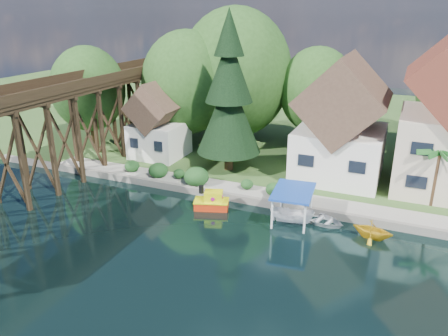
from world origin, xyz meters
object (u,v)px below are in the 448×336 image
at_px(trestle_bridge, 52,127).
at_px(boat_yellow, 373,229).
at_px(house_left, 341,127).
at_px(palm_tree, 440,154).
at_px(tugboat, 212,202).
at_px(boat_white_a, 321,218).
at_px(boat_canopy, 292,209).
at_px(shed, 159,125).
at_px(conifer, 229,96).

bearing_deg(trestle_bridge, boat_yellow, 1.97).
bearing_deg(house_left, boat_yellow, -67.29).
distance_m(palm_tree, tugboat, 17.78).
bearing_deg(boat_white_a, trestle_bridge, 110.59).
height_order(house_left, boat_canopy, house_left).
xyz_separation_m(tugboat, boat_white_a, (8.55, 0.98, -0.23)).
relative_size(boat_white_a, boat_canopy, 0.81).
bearing_deg(boat_white_a, shed, 83.97).
bearing_deg(boat_canopy, boat_white_a, 23.39).
distance_m(boat_white_a, boat_yellow, 3.83).
bearing_deg(tugboat, shed, 139.23).
relative_size(shed, boat_white_a, 2.24).
bearing_deg(house_left, shed, -175.23).
xyz_separation_m(palm_tree, tugboat, (-16.04, -6.44, -4.17)).
bearing_deg(trestle_bridge, conifer, 32.73).
bearing_deg(palm_tree, boat_white_a, -143.94).
xyz_separation_m(conifer, tugboat, (1.73, -7.64, -6.98)).
relative_size(conifer, palm_tree, 3.01).
bearing_deg(trestle_bridge, boat_white_a, 4.38).
relative_size(tugboat, boat_yellow, 1.12).
bearing_deg(house_left, trestle_bridge, -154.79).
bearing_deg(tugboat, boat_canopy, 0.91).
bearing_deg(palm_tree, boat_yellow, -120.88).
xyz_separation_m(conifer, boat_yellow, (14.00, -7.51, -6.85)).
bearing_deg(house_left, boat_canopy, -99.22).
bearing_deg(boat_white_a, boat_canopy, 129.60).
relative_size(conifer, tugboat, 4.79).
xyz_separation_m(conifer, boat_canopy, (8.25, -7.53, -6.44)).
xyz_separation_m(shed, palm_tree, (25.92, -2.07, 0.94)).
distance_m(shed, conifer, 9.01).
distance_m(shed, boat_yellow, 23.88).
distance_m(tugboat, boat_yellow, 12.27).
bearing_deg(palm_tree, shed, 175.42).
height_order(house_left, shed, house_left).
relative_size(tugboat, boat_canopy, 0.71).
xyz_separation_m(conifer, boat_white_a, (10.28, -6.65, -7.21)).
bearing_deg(conifer, boat_white_a, -32.92).
bearing_deg(boat_canopy, conifer, 137.59).
xyz_separation_m(house_left, tugboat, (-8.12, -10.02, -4.54)).
height_order(boat_canopy, boat_yellow, boat_canopy).
height_order(house_left, conifer, conifer).
distance_m(conifer, tugboat, 10.49).
height_order(conifer, boat_white_a, conifer).
distance_m(boat_canopy, boat_yellow, 5.76).
xyz_separation_m(trestle_bridge, boat_canopy, (21.39, 0.92, -4.21)).
relative_size(house_left, boat_canopy, 2.54).
xyz_separation_m(house_left, boat_yellow, (4.14, -9.89, -4.41)).
relative_size(trestle_bridge, shed, 5.63).
bearing_deg(boat_canopy, shed, 152.83).
distance_m(shed, tugboat, 13.43).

